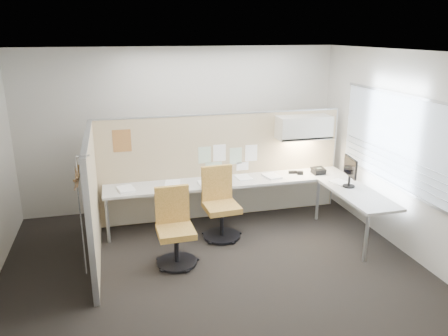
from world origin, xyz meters
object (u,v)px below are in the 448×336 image
object	(u,v)px
chair_right	(220,205)
phone	(318,171)
desk	(252,189)
monitor	(350,170)
chair_left	(175,229)

from	to	relation	value
chair_right	phone	bearing A→B (deg)	9.14
desk	phone	xyz separation A→B (m)	(1.20, 0.10, 0.18)
monitor	phone	world-z (taller)	monitor
monitor	phone	distance (m)	0.77
chair_left	monitor	xyz separation A→B (m)	(2.76, 0.32, 0.52)
chair_left	chair_right	world-z (taller)	chair_right
chair_left	monitor	distance (m)	2.83
desk	chair_left	size ratio (longest dim) A/B	3.87
chair_left	chair_right	xyz separation A→B (m)	(0.78, 0.63, 0.02)
desk	chair_left	bearing A→B (deg)	-146.16
chair_left	monitor	bearing A→B (deg)	5.10
chair_left	chair_right	bearing A→B (deg)	37.15
chair_left	phone	distance (m)	2.81
desk	phone	distance (m)	1.22
chair_right	monitor	size ratio (longest dim) A/B	2.29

